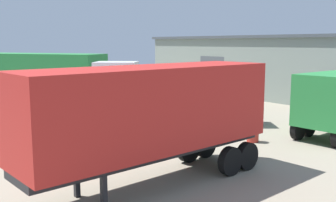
{
  "coord_description": "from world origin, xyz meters",
  "views": [
    {
      "loc": [
        19.88,
        -12.27,
        4.88
      ],
      "look_at": [
        2.42,
        1.23,
        1.6
      ],
      "focal_mm": 42.0,
      "sensor_mm": 36.0,
      "label": 1
    }
  ],
  "objects_px": {
    "flatbed_truck_black": "(226,100)",
    "container_trailer_teal": "(153,111)",
    "tractor_unit_white": "(118,101)",
    "container_trailer_green": "(25,75)",
    "gravel_pile": "(135,92)",
    "traffic_cone": "(234,128)",
    "oil_drum": "(253,133)"
  },
  "relations": [
    {
      "from": "container_trailer_green",
      "to": "gravel_pile",
      "type": "height_order",
      "value": "container_trailer_green"
    },
    {
      "from": "container_trailer_green",
      "to": "oil_drum",
      "type": "height_order",
      "value": "container_trailer_green"
    },
    {
      "from": "tractor_unit_white",
      "to": "container_trailer_green",
      "type": "bearing_deg",
      "value": -131.24
    },
    {
      "from": "tractor_unit_white",
      "to": "oil_drum",
      "type": "relative_size",
      "value": 7.57
    },
    {
      "from": "oil_drum",
      "to": "traffic_cone",
      "type": "xyz_separation_m",
      "value": [
        -1.95,
        0.75,
        -0.19
      ]
    },
    {
      "from": "traffic_cone",
      "to": "container_trailer_green",
      "type": "bearing_deg",
      "value": -154.71
    },
    {
      "from": "flatbed_truck_black",
      "to": "oil_drum",
      "type": "xyz_separation_m",
      "value": [
        4.72,
        -3.0,
        -0.83
      ]
    },
    {
      "from": "container_trailer_green",
      "to": "container_trailer_teal",
      "type": "distance_m",
      "value": 17.93
    },
    {
      "from": "tractor_unit_white",
      "to": "container_trailer_green",
      "type": "distance_m",
      "value": 10.83
    },
    {
      "from": "flatbed_truck_black",
      "to": "gravel_pile",
      "type": "xyz_separation_m",
      "value": [
        -11.35,
        0.45,
        -0.67
      ]
    },
    {
      "from": "tractor_unit_white",
      "to": "flatbed_truck_black",
      "type": "height_order",
      "value": "tractor_unit_white"
    },
    {
      "from": "gravel_pile",
      "to": "traffic_cone",
      "type": "xyz_separation_m",
      "value": [
        14.12,
        -2.7,
        -0.35
      ]
    },
    {
      "from": "gravel_pile",
      "to": "oil_drum",
      "type": "height_order",
      "value": "gravel_pile"
    },
    {
      "from": "tractor_unit_white",
      "to": "container_trailer_green",
      "type": "xyz_separation_m",
      "value": [
        -10.71,
        -1.35,
        0.79
      ]
    },
    {
      "from": "gravel_pile",
      "to": "traffic_cone",
      "type": "height_order",
      "value": "gravel_pile"
    },
    {
      "from": "flatbed_truck_black",
      "to": "container_trailer_teal",
      "type": "height_order",
      "value": "container_trailer_teal"
    },
    {
      "from": "tractor_unit_white",
      "to": "oil_drum",
      "type": "xyz_separation_m",
      "value": [
        5.3,
        4.54,
        -1.39
      ]
    },
    {
      "from": "flatbed_truck_black",
      "to": "container_trailer_teal",
      "type": "relative_size",
      "value": 0.82
    },
    {
      "from": "tractor_unit_white",
      "to": "traffic_cone",
      "type": "xyz_separation_m",
      "value": [
        3.35,
        5.29,
        -1.58
      ]
    },
    {
      "from": "container_trailer_green",
      "to": "container_trailer_teal",
      "type": "relative_size",
      "value": 1.24
    },
    {
      "from": "oil_drum",
      "to": "tractor_unit_white",
      "type": "bearing_deg",
      "value": -139.39
    },
    {
      "from": "flatbed_truck_black",
      "to": "container_trailer_teal",
      "type": "bearing_deg",
      "value": -20.3
    },
    {
      "from": "flatbed_truck_black",
      "to": "traffic_cone",
      "type": "height_order",
      "value": "flatbed_truck_black"
    },
    {
      "from": "container_trailer_teal",
      "to": "container_trailer_green",
      "type": "bearing_deg",
      "value": -98.57
    },
    {
      "from": "container_trailer_green",
      "to": "gravel_pile",
      "type": "distance_m",
      "value": 9.56
    },
    {
      "from": "tractor_unit_white",
      "to": "oil_drum",
      "type": "bearing_deg",
      "value": 82.18
    },
    {
      "from": "container_trailer_green",
      "to": "traffic_cone",
      "type": "relative_size",
      "value": 21.29
    },
    {
      "from": "gravel_pile",
      "to": "traffic_cone",
      "type": "distance_m",
      "value": 14.38
    },
    {
      "from": "flatbed_truck_black",
      "to": "oil_drum",
      "type": "relative_size",
      "value": 8.74
    },
    {
      "from": "flatbed_truck_black",
      "to": "traffic_cone",
      "type": "bearing_deg",
      "value": -1.76
    },
    {
      "from": "flatbed_truck_black",
      "to": "container_trailer_teal",
      "type": "distance_m",
      "value": 12.39
    },
    {
      "from": "gravel_pile",
      "to": "tractor_unit_white",
      "type": "bearing_deg",
      "value": -36.58
    }
  ]
}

